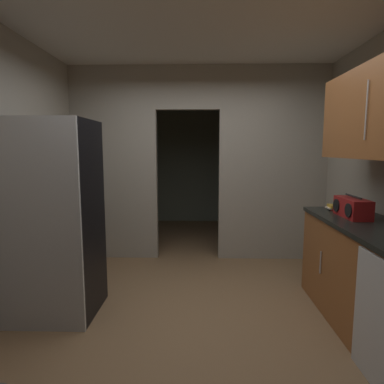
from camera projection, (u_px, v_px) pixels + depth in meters
name	position (u px, v px, depth m)	size (l,w,h in m)	color
ground	(197.00, 318.00, 3.08)	(20.00, 20.00, 0.00)	brown
kitchen_overhead_slab	(198.00, 30.00, 3.25)	(3.99, 7.53, 0.06)	silver
kitchen_partition	(201.00, 159.00, 4.64)	(3.59, 0.12, 2.71)	#9E998C
adjoining_room_shell	(199.00, 160.00, 6.40)	(3.59, 2.53, 2.71)	gray
refrigerator	(49.00, 219.00, 3.08)	(0.85, 0.72, 1.84)	black
lower_cabinet_run	(377.00, 284.00, 2.70)	(0.62, 2.02, 0.94)	brown
dishwasher	(376.00, 323.00, 2.15)	(0.02, 0.56, 0.88)	#B7BABC
boombox	(352.00, 208.00, 3.08)	(0.20, 0.44, 0.21)	maroon
book_stack	(334.00, 207.00, 3.44)	(0.14, 0.17, 0.05)	red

